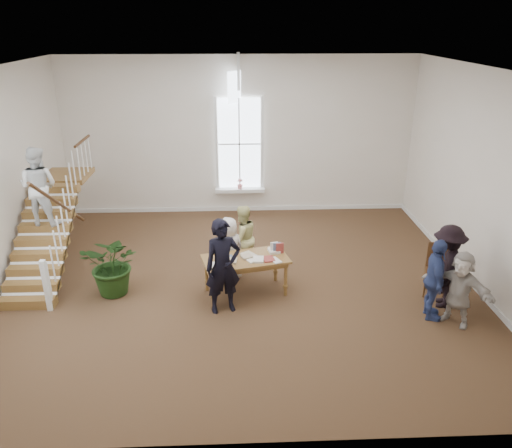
{
  "coord_description": "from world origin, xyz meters",
  "views": [
    {
      "loc": [
        -0.13,
        -9.66,
        5.39
      ],
      "look_at": [
        0.3,
        0.4,
        1.22
      ],
      "focal_mm": 35.0,
      "sensor_mm": 36.0,
      "label": 1
    }
  ],
  "objects_px": {
    "person_yellow": "(242,238)",
    "floor_plant": "(114,264)",
    "side_chair": "(437,266)",
    "woman_cluster_c": "(459,288)",
    "police_officer": "(223,267)",
    "elderly_woman": "(229,250)",
    "library_table": "(246,262)",
    "woman_cluster_b": "(446,267)",
    "woman_cluster_a": "(435,280)"
  },
  "relations": [
    {
      "from": "library_table",
      "to": "floor_plant",
      "type": "distance_m",
      "value": 2.73
    },
    {
      "from": "person_yellow",
      "to": "library_table",
      "type": "bearing_deg",
      "value": 62.66
    },
    {
      "from": "person_yellow",
      "to": "side_chair",
      "type": "xyz_separation_m",
      "value": [
        4.04,
        -1.26,
        -0.16
      ]
    },
    {
      "from": "person_yellow",
      "to": "side_chair",
      "type": "distance_m",
      "value": 4.23
    },
    {
      "from": "police_officer",
      "to": "elderly_woman",
      "type": "bearing_deg",
      "value": 68.81
    },
    {
      "from": "library_table",
      "to": "person_yellow",
      "type": "distance_m",
      "value": 1.11
    },
    {
      "from": "floor_plant",
      "to": "woman_cluster_c",
      "type": "bearing_deg",
      "value": -11.87
    },
    {
      "from": "library_table",
      "to": "woman_cluster_a",
      "type": "height_order",
      "value": "woman_cluster_a"
    },
    {
      "from": "elderly_woman",
      "to": "floor_plant",
      "type": "height_order",
      "value": "elderly_woman"
    },
    {
      "from": "person_yellow",
      "to": "police_officer",
      "type": "bearing_deg",
      "value": 46.77
    },
    {
      "from": "person_yellow",
      "to": "side_chair",
      "type": "bearing_deg",
      "value": 132.26
    },
    {
      "from": "woman_cluster_b",
      "to": "woman_cluster_c",
      "type": "relative_size",
      "value": 1.16
    },
    {
      "from": "person_yellow",
      "to": "side_chair",
      "type": "height_order",
      "value": "person_yellow"
    },
    {
      "from": "person_yellow",
      "to": "floor_plant",
      "type": "xyz_separation_m",
      "value": [
        -2.67,
        -0.99,
        -0.1
      ]
    },
    {
      "from": "elderly_woman",
      "to": "floor_plant",
      "type": "bearing_deg",
      "value": -17.82
    },
    {
      "from": "library_table",
      "to": "floor_plant",
      "type": "height_order",
      "value": "floor_plant"
    },
    {
      "from": "police_officer",
      "to": "floor_plant",
      "type": "distance_m",
      "value": 2.41
    },
    {
      "from": "side_chair",
      "to": "woman_cluster_b",
      "type": "bearing_deg",
      "value": -71.07
    },
    {
      "from": "police_officer",
      "to": "person_yellow",
      "type": "bearing_deg",
      "value": 60.51
    },
    {
      "from": "woman_cluster_b",
      "to": "woman_cluster_c",
      "type": "bearing_deg",
      "value": 22.71
    },
    {
      "from": "person_yellow",
      "to": "elderly_woman",
      "type": "bearing_deg",
      "value": 28.69
    },
    {
      "from": "library_table",
      "to": "police_officer",
      "type": "distance_m",
      "value": 0.83
    },
    {
      "from": "elderly_woman",
      "to": "floor_plant",
      "type": "distance_m",
      "value": 2.42
    },
    {
      "from": "floor_plant",
      "to": "side_chair",
      "type": "distance_m",
      "value": 6.72
    },
    {
      "from": "police_officer",
      "to": "woman_cluster_c",
      "type": "relative_size",
      "value": 1.3
    },
    {
      "from": "elderly_woman",
      "to": "person_yellow",
      "type": "relative_size",
      "value": 0.94
    },
    {
      "from": "person_yellow",
      "to": "woman_cluster_a",
      "type": "distance_m",
      "value": 4.21
    },
    {
      "from": "police_officer",
      "to": "side_chair",
      "type": "distance_m",
      "value": 4.48
    },
    {
      "from": "police_officer",
      "to": "person_yellow",
      "type": "relative_size",
      "value": 1.24
    },
    {
      "from": "side_chair",
      "to": "woman_cluster_c",
      "type": "bearing_deg",
      "value": -68.47
    },
    {
      "from": "woman_cluster_b",
      "to": "floor_plant",
      "type": "xyz_separation_m",
      "value": [
        -6.67,
        0.75,
        -0.19
      ]
    },
    {
      "from": "woman_cluster_b",
      "to": "side_chair",
      "type": "distance_m",
      "value": 0.54
    },
    {
      "from": "library_table",
      "to": "side_chair",
      "type": "bearing_deg",
      "value": -15.91
    },
    {
      "from": "person_yellow",
      "to": "woman_cluster_c",
      "type": "relative_size",
      "value": 1.05
    },
    {
      "from": "woman_cluster_a",
      "to": "floor_plant",
      "type": "distance_m",
      "value": 6.39
    },
    {
      "from": "side_chair",
      "to": "library_table",
      "type": "bearing_deg",
      "value": -158.88
    },
    {
      "from": "police_officer",
      "to": "woman_cluster_b",
      "type": "relative_size",
      "value": 1.12
    },
    {
      "from": "elderly_woman",
      "to": "woman_cluster_a",
      "type": "bearing_deg",
      "value": 127.11
    },
    {
      "from": "woman_cluster_a",
      "to": "floor_plant",
      "type": "bearing_deg",
      "value": 90.16
    },
    {
      "from": "police_officer",
      "to": "woman_cluster_b",
      "type": "distance_m",
      "value": 4.4
    },
    {
      "from": "library_table",
      "to": "floor_plant",
      "type": "bearing_deg",
      "value": 164.0
    },
    {
      "from": "elderly_woman",
      "to": "woman_cluster_b",
      "type": "height_order",
      "value": "woman_cluster_b"
    },
    {
      "from": "elderly_woman",
      "to": "side_chair",
      "type": "bearing_deg",
      "value": 140.56
    },
    {
      "from": "floor_plant",
      "to": "library_table",
      "type": "bearing_deg",
      "value": -2.41
    },
    {
      "from": "woman_cluster_c",
      "to": "floor_plant",
      "type": "xyz_separation_m",
      "value": [
        -6.67,
        1.4,
        -0.07
      ]
    },
    {
      "from": "person_yellow",
      "to": "woman_cluster_a",
      "type": "height_order",
      "value": "woman_cluster_a"
    },
    {
      "from": "woman_cluster_c",
      "to": "side_chair",
      "type": "xyz_separation_m",
      "value": [
        0.04,
        1.13,
        -0.12
      ]
    },
    {
      "from": "elderly_woman",
      "to": "woman_cluster_b",
      "type": "distance_m",
      "value": 4.48
    },
    {
      "from": "woman_cluster_c",
      "to": "police_officer",
      "type": "bearing_deg",
      "value": -141.83
    },
    {
      "from": "police_officer",
      "to": "person_yellow",
      "type": "height_order",
      "value": "police_officer"
    }
  ]
}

